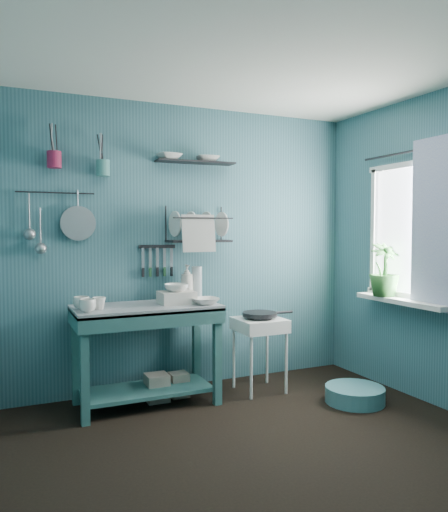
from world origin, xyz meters
name	(u,v)px	position (x,y,z in m)	size (l,w,h in m)	color
floor	(272,450)	(0.00, 0.00, 0.00)	(3.20, 3.20, 0.00)	black
ceiling	(274,51)	(0.00, 0.00, 2.50)	(3.20, 3.20, 0.00)	silver
wall_back	(189,247)	(0.00, 1.50, 1.25)	(3.20, 3.20, 0.00)	#336069
work_counter	(146,355)	(-0.50, 1.14, 0.40)	(1.14, 0.57, 0.80)	#2F6461
mug_left	(88,306)	(-0.98, 0.98, 0.85)	(0.12, 0.12, 0.10)	silver
mug_mid	(99,303)	(-0.88, 1.08, 0.85)	(0.10, 0.10, 0.09)	silver
mug_right	(81,303)	(-1.00, 1.14, 0.85)	(0.12, 0.12, 0.10)	silver
wash_tub	(177,298)	(-0.25, 1.12, 0.85)	(0.28, 0.22, 0.10)	beige
tub_bowl	(177,288)	(-0.25, 1.12, 0.94)	(0.20, 0.20, 0.06)	silver
soap_bottle	(187,282)	(-0.08, 1.34, 0.95)	(0.12, 0.12, 0.30)	beige
water_bottle	(197,282)	(0.02, 1.36, 0.94)	(0.09, 0.09, 0.28)	#AAB9BD
counter_bowl	(205,301)	(-0.05, 0.99, 0.83)	(0.22, 0.22, 0.05)	silver
hotplate_stand	(259,355)	(0.49, 1.08, 0.32)	(0.40, 0.40, 0.64)	white
frying_pan	(260,314)	(0.49, 1.08, 0.67)	(0.30, 0.30, 0.04)	black
knife_strip	(157,247)	(-0.31, 1.47, 1.26)	(0.32, 0.02, 0.03)	black
dish_rack	(199,224)	(0.04, 1.37, 1.46)	(0.55, 0.24, 0.32)	black
upper_shelf	(196,162)	(0.02, 1.40, 2.00)	(0.70, 0.18, 0.01)	black
shelf_bowl_left	(169,157)	(-0.22, 1.40, 2.03)	(0.21, 0.21, 0.05)	silver
shelf_bowl_right	(208,159)	(0.14, 1.40, 2.03)	(0.21, 0.21, 0.05)	silver
utensil_cup_magenta	(54,160)	(-1.15, 1.42, 1.95)	(0.11, 0.11, 0.13)	maroon
utensil_cup_teal	(103,168)	(-0.78, 1.42, 1.91)	(0.11, 0.11, 0.13)	teal
colander	(78,223)	(-0.97, 1.45, 1.46)	(0.28, 0.28, 0.03)	#93969A
ladle_outer	(29,212)	(-1.34, 1.46, 1.54)	(0.01, 0.01, 0.30)	#93969A
ladle_inner	(40,227)	(-1.26, 1.46, 1.43)	(0.01, 0.01, 0.30)	#93969A
hook_rail	(56,193)	(-1.14, 1.47, 1.70)	(0.01, 0.01, 0.60)	black
window_glass	(411,230)	(1.59, 0.45, 1.40)	(1.10, 1.10, 0.00)	white
windowsill	(402,301)	(1.50, 0.45, 0.81)	(0.16, 0.95, 0.04)	white
curtain	(434,224)	(1.52, 0.15, 1.45)	(1.35, 1.35, 0.00)	white
curtain_rod	(408,152)	(1.54, 0.45, 2.05)	(0.02, 0.02, 1.05)	black
potted_plant	(384,270)	(1.48, 0.64, 1.06)	(0.26, 0.26, 0.46)	#2A6327
storage_tin_large	(157,387)	(-0.40, 1.19, 0.11)	(0.18, 0.18, 0.22)	gray
storage_tin_small	(179,385)	(-0.20, 1.22, 0.10)	(0.15, 0.15, 0.20)	gray
floor_basin	(355,395)	(1.06, 0.49, 0.07)	(0.48, 0.48, 0.13)	teal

